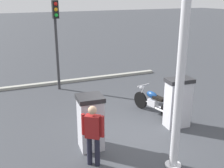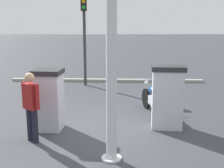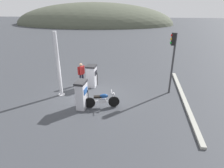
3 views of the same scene
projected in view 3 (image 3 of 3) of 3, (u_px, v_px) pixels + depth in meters
ground_plane at (90, 96)px, 12.14m from camera, size 120.00×120.00×0.00m
fuel_pump_near at (82, 95)px, 10.48m from camera, size 0.63×0.88×1.60m
fuel_pump_far at (92, 76)px, 13.18m from camera, size 0.76×0.75×1.52m
motorcycle_near_pump at (102, 100)px, 10.67m from camera, size 1.96×0.60×0.95m
attendant_person at (81, 73)px, 13.42m from camera, size 0.44×0.49×1.58m
roadside_traffic_light at (173, 53)px, 11.53m from camera, size 0.38×0.24×3.81m
canopy_support_pole at (58, 66)px, 11.49m from camera, size 0.40×0.40×3.96m
road_edge_kerb at (184, 99)px, 11.65m from camera, size 0.80×8.65×0.12m
distant_hill_main at (94, 24)px, 48.76m from camera, size 39.19×20.90×10.24m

